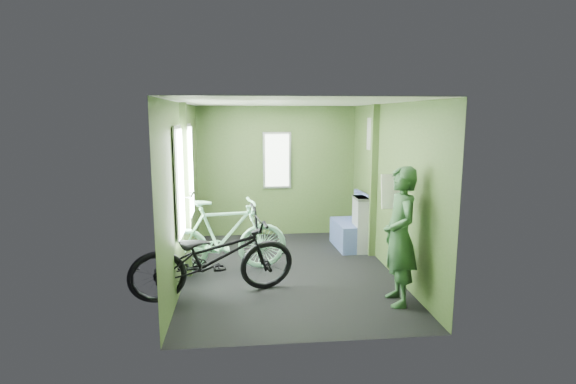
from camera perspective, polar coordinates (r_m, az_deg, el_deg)
name	(u,v)px	position (r m, az deg, el deg)	size (l,w,h in m)	color
room	(286,168)	(6.04, -0.29, 3.04)	(4.00, 4.02, 2.31)	black
bicycle_black	(215,298)	(5.54, -9.21, -13.10)	(0.68, 1.95, 1.03)	black
bicycle_mint	(224,273)	(6.32, -8.09, -10.14)	(0.50, 1.76, 1.06)	#95E9BA
passenger	(400,236)	(5.23, 14.01, -5.44)	(0.39, 0.64, 1.58)	#2F5733
waste_box	(363,224)	(7.19, 9.48, -4.07)	(0.26, 0.36, 0.88)	gray
bench_seat	(352,231)	(7.43, 8.07, -4.97)	(0.51, 0.87, 0.90)	navy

